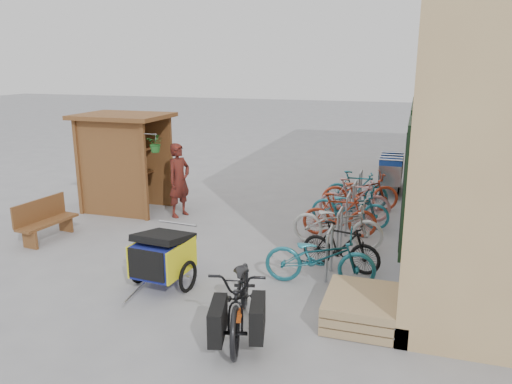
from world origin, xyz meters
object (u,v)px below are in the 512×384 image
(pallet_stack, at_px, (361,308))
(bike_7, at_px, (357,189))
(bike_6, at_px, (360,191))
(bike_2, at_px, (337,223))
(cargo_bike, at_px, (241,296))
(kiosk, at_px, (121,149))
(bench, at_px, (45,219))
(bike_0, at_px, (320,257))
(bike_4, at_px, (350,207))
(child_trailer, at_px, (163,255))
(bike_1, at_px, (341,246))
(bike_3, at_px, (340,215))
(bike_5, at_px, (354,200))
(shopping_carts, at_px, (392,169))
(person_kiosk, at_px, (179,180))

(pallet_stack, distance_m, bike_7, 5.90)
(bike_6, bearing_deg, bike_2, 158.33)
(cargo_bike, bearing_deg, kiosk, 121.33)
(bench, xyz_separation_m, bike_6, (6.04, 4.08, 0.06))
(bike_0, height_order, bike_4, bike_0)
(bike_7, bearing_deg, bike_2, 177.81)
(bike_4, bearing_deg, kiosk, 97.45)
(child_trailer, xyz_separation_m, bike_6, (2.61, 5.36, -0.05))
(bike_4, bearing_deg, bike_1, -172.77)
(bike_3, height_order, bike_5, bike_5)
(bike_0, xyz_separation_m, bike_3, (-0.04, 2.48, -0.01))
(bike_1, distance_m, bike_2, 1.20)
(kiosk, bearing_deg, bike_3, -3.63)
(child_trailer, height_order, bike_2, child_trailer)
(bench, distance_m, bike_4, 6.58)
(bike_0, bearing_deg, bike_4, -7.12)
(kiosk, distance_m, shopping_carts, 7.48)
(shopping_carts, bearing_deg, bench, -136.32)
(kiosk, xyz_separation_m, child_trailer, (3.03, -3.68, -1.00))
(pallet_stack, distance_m, bike_4, 4.31)
(bike_6, bearing_deg, bench, 105.92)
(bike_2, bearing_deg, child_trailer, 142.33)
(bike_4, bearing_deg, bike_2, 179.84)
(pallet_stack, relative_size, bench, 0.86)
(shopping_carts, distance_m, bike_1, 6.10)
(person_kiosk, height_order, bike_3, person_kiosk)
(shopping_carts, xyz_separation_m, bike_3, (-0.83, -4.31, -0.18))
(bike_2, relative_size, bike_5, 1.10)
(child_trailer, relative_size, bike_4, 0.97)
(kiosk, xyz_separation_m, bike_4, (5.57, 0.37, -1.09))
(bike_1, xyz_separation_m, bike_3, (-0.28, 1.76, 0.03))
(bike_0, bearing_deg, bike_5, -7.47)
(bike_1, xyz_separation_m, bike_4, (-0.16, 2.48, 0.02))
(bike_3, bearing_deg, kiosk, 79.97)
(bike_0, relative_size, bike_2, 1.00)
(bike_2, bearing_deg, shopping_carts, -5.07)
(cargo_bike, bearing_deg, person_kiosk, 110.44)
(kiosk, xyz_separation_m, person_kiosk, (1.57, -0.06, -0.67))
(bike_0, height_order, bike_2, same)
(shopping_carts, bearing_deg, pallet_stack, -90.00)
(cargo_bike, height_order, bike_5, cargo_bike)
(child_trailer, relative_size, cargo_bike, 0.79)
(bike_4, distance_m, bike_5, 0.50)
(person_kiosk, distance_m, bike_1, 4.66)
(bike_4, xyz_separation_m, bike_6, (0.07, 1.30, 0.04))
(kiosk, xyz_separation_m, shopping_carts, (6.28, 3.96, -0.90))
(child_trailer, xyz_separation_m, cargo_bike, (1.71, -0.98, -0.02))
(shopping_carts, height_order, bike_3, shopping_carts)
(child_trailer, height_order, bike_0, child_trailer)
(bench, distance_m, shopping_carts, 9.22)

